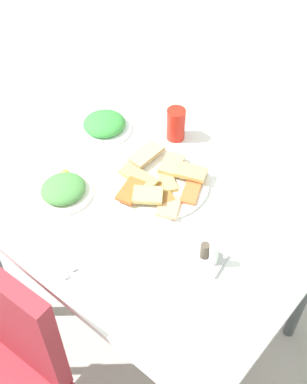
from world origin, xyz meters
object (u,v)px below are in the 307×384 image
(pide_platter, at_px, (161,181))
(paper_napkin, at_px, (59,254))
(spoon, at_px, (54,257))
(soda_can, at_px, (176,124))
(salad_plate_greens, at_px, (63,189))
(fork, at_px, (63,249))
(salad_plate_rice, at_px, (105,125))
(condiment_caddy, at_px, (209,257))
(dining_table, at_px, (149,226))

(pide_platter, bearing_deg, paper_napkin, 83.24)
(pide_platter, height_order, spoon, pide_platter)
(soda_can, relative_size, paper_napkin, 0.96)
(paper_napkin, bearing_deg, spoon, 90.00)
(salad_plate_greens, distance_m, fork, 0.23)
(salad_plate_greens, distance_m, soda_can, 0.46)
(salad_plate_greens, distance_m, paper_napkin, 0.24)
(pide_platter, xyz_separation_m, fork, (0.05, 0.39, -0.01))
(salad_plate_rice, distance_m, paper_napkin, 0.57)
(salad_plate_rice, xyz_separation_m, fork, (-0.28, 0.47, -0.02))
(salad_plate_greens, distance_m, condiment_caddy, 0.52)
(dining_table, bearing_deg, spoon, 74.77)
(paper_napkin, relative_size, condiment_caddy, 1.23)
(spoon, height_order, condiment_caddy, condiment_caddy)
(pide_platter, distance_m, condiment_caddy, 0.34)
(pide_platter, bearing_deg, salad_plate_greens, 47.94)
(dining_table, distance_m, pide_platter, 0.16)
(spoon, bearing_deg, pide_platter, -79.17)
(paper_napkin, bearing_deg, condiment_caddy, -142.98)
(salad_plate_greens, bearing_deg, condiment_caddy, -170.02)
(pide_platter, distance_m, salad_plate_rice, 0.34)
(fork, bearing_deg, condiment_caddy, -125.46)
(spoon, distance_m, condiment_caddy, 0.45)
(fork, distance_m, condiment_caddy, 0.43)
(fork, relative_size, spoon, 0.99)
(dining_table, bearing_deg, paper_napkin, 73.91)
(salad_plate_greens, relative_size, soda_can, 1.56)
(pide_platter, distance_m, fork, 0.40)
(salad_plate_greens, height_order, fork, salad_plate_greens)
(dining_table, distance_m, condiment_caddy, 0.29)
(paper_napkin, height_order, condiment_caddy, condiment_caddy)
(fork, bearing_deg, soda_can, -65.08)
(dining_table, bearing_deg, pide_platter, -69.86)
(salad_plate_greens, bearing_deg, salad_plate_rice, -69.36)
(paper_napkin, distance_m, fork, 0.02)
(paper_napkin, height_order, fork, fork)
(fork, bearing_deg, paper_napkin, 109.43)
(fork, distance_m, spoon, 0.04)
(fork, relative_size, condiment_caddy, 1.64)
(pide_platter, height_order, soda_can, soda_can)
(pide_platter, height_order, salad_plate_greens, salad_plate_greens)
(salad_plate_rice, height_order, fork, salad_plate_rice)
(soda_can, distance_m, spoon, 0.64)
(fork, xyz_separation_m, spoon, (0.00, 0.04, 0.00))
(dining_table, height_order, salad_plate_rice, salad_plate_rice)
(dining_table, bearing_deg, fork, 72.96)
(salad_plate_rice, relative_size, fork, 1.24)
(soda_can, bearing_deg, condiment_caddy, 139.06)
(salad_plate_greens, xyz_separation_m, spoon, (-0.16, 0.19, -0.01))
(pide_platter, relative_size, paper_napkin, 2.64)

